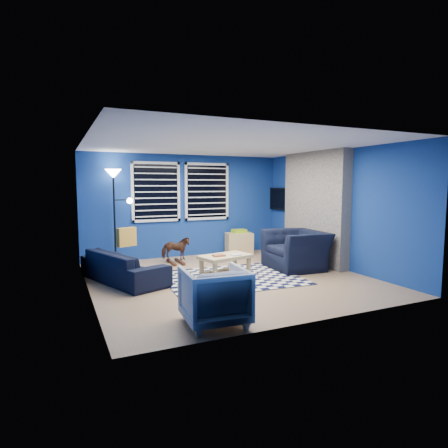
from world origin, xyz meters
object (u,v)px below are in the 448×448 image
Objects in this scene: tv at (281,199)px; armchair_big at (296,250)px; sofa at (124,266)px; rocking_horse at (176,249)px; cabinet at (239,243)px; floor_lamp at (115,187)px; armchair_bent at (214,296)px; coffee_table at (225,262)px.

tv is 0.81× the size of armchair_big.
rocking_horse reaches higher than sofa.
armchair_big is 1.94× the size of rocking_horse.
sofa is (-4.30, -1.41, -1.12)m from tv.
floor_lamp reaches higher than cabinet.
armchair_big is 1.73× the size of cabinet.
coffee_table is (1.09, 2.03, -0.04)m from armchair_bent.
cabinet is (-0.33, 2.02, -0.12)m from armchair_big.
coffee_table is 0.50× the size of floor_lamp.
coffee_table is at bearing -113.29° from armchair_bent.
sofa is at bearing -143.79° from cabinet.
sofa is 3.53m from armchair_big.
tv is at bearing 159.56° from armchair_big.
armchair_big is at bearing -137.05° from armchair_bent.
sofa is 1.75m from rocking_horse.
tv is 2.22m from armchair_big.
tv is 5.50m from armchair_bent.
coffee_table is (-2.52, -2.00, -1.07)m from tv.
cabinet is 3.38m from floor_lamp.
rocking_horse is (1.33, 1.13, 0.05)m from sofa.
armchair_bent is 0.77× the size of coffee_table.
cabinet is (1.84, 0.48, -0.06)m from rocking_horse.
tv is at bearing -0.40° from cabinet.
tv is 1.24× the size of armchair_bent.
cabinet is at bearing -55.51° from rocking_horse.
tv reaches higher than sofa.
rocking_horse is at bearing -94.83° from armchair_bent.
armchair_bent is at bearing -118.18° from coffee_table.
armchair_big is at bearing -105.31° from rocking_horse.
rocking_horse is 1.92m from floor_lamp.
armchair_bent reaches higher than coffee_table.
floor_lamp is at bearing 126.39° from coffee_table.
sofa is at bearing 150.25° from rocking_horse.
coffee_table is at bearing -53.61° from floor_lamp.
floor_lamp is at bearing -24.67° from sofa.
cabinet is at bearing -0.98° from floor_lamp.
rocking_horse is 0.60× the size of coffee_table.
floor_lamp is at bearing 86.35° from rocking_horse.
coffee_table is at bearing -81.05° from armchair_big.
rocking_horse is 1.90m from cabinet.
floor_lamp is (-4.18, 0.25, 0.33)m from tv.
tv is 0.47× the size of floor_lamp.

